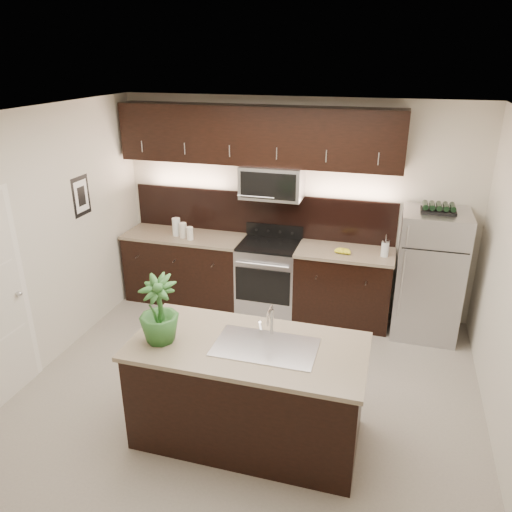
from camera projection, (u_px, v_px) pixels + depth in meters
The scene contains 12 objects.
ground at pixel (250, 388), 5.09m from camera, with size 4.50×4.50×0.00m, color gray.
room_walls at pixel (237, 231), 4.45m from camera, with size 4.52×4.02×2.71m.
counter_run at pixel (254, 275), 6.54m from camera, with size 3.51×0.65×0.94m.
upper_fixtures at pixel (259, 145), 6.03m from camera, with size 3.49×0.40×1.66m.
island at pixel (248, 391), 4.29m from camera, with size 1.96×0.96×0.94m.
sink_faucet at pixel (266, 345), 4.08m from camera, with size 0.84×0.50×0.28m.
refrigerator at pixel (429, 275), 5.82m from camera, with size 0.74×0.67×1.53m, color #B2B2B7.
wine_rack at pixel (439, 208), 5.52m from camera, with size 0.38×0.23×0.09m.
plant at pixel (159, 309), 4.07m from camera, with size 0.33×0.33×0.58m, color #285A24.
canisters at pixel (181, 229), 6.48m from camera, with size 0.33×0.20×0.23m.
french_press at pixel (385, 248), 5.86m from camera, with size 0.09×0.09×0.27m.
bananas at pixel (339, 250), 6.00m from camera, with size 0.20×0.16×0.06m, color gold.
Camera 1 is at (1.21, -4.03, 3.18)m, focal length 35.00 mm.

